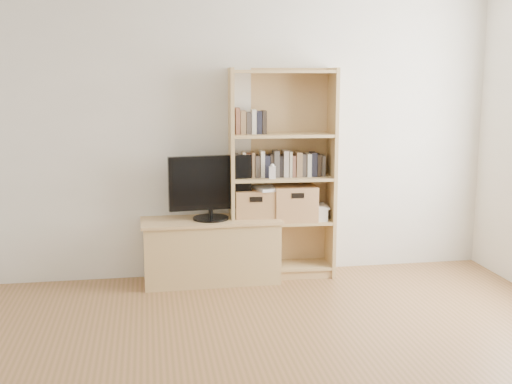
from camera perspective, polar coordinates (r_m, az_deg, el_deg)
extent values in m
cube|color=silver|center=(5.64, -1.24, 5.60)|extent=(4.50, 0.02, 2.60)
cube|color=tan|center=(5.58, -4.00, -5.31)|extent=(1.15, 0.45, 0.53)
cube|color=tan|center=(5.59, 2.34, 1.57)|extent=(0.93, 0.37, 1.83)
cube|color=black|center=(5.45, -4.07, 0.44)|extent=(0.71, 0.13, 0.56)
cube|color=black|center=(5.59, 2.31, 2.54)|extent=(0.85, 0.21, 0.23)
cube|color=black|center=(5.53, 0.25, 6.28)|extent=(0.40, 0.17, 0.21)
cube|color=white|center=(5.47, 1.46, 1.73)|extent=(0.06, 0.04, 0.11)
cube|color=#997545|center=(5.60, -0.14, -1.19)|extent=(0.36, 0.30, 0.28)
cube|color=#997545|center=(5.65, 3.45, -0.96)|extent=(0.39, 0.32, 0.31)
cube|color=silver|center=(5.58, 1.65, 0.36)|extent=(0.37, 0.30, 0.03)
cube|color=beige|center=(5.71, 5.45, -1.88)|extent=(0.20, 0.26, 0.11)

